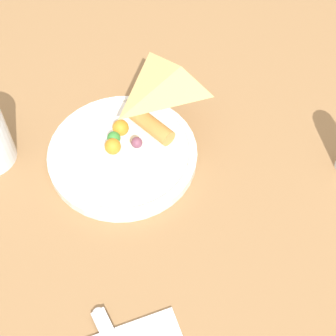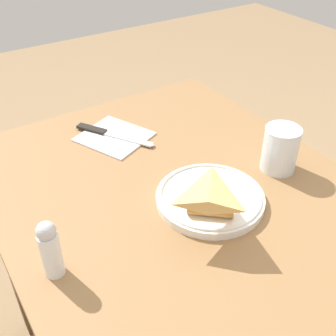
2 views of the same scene
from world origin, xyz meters
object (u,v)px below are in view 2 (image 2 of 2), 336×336
object	(u,v)px
milk_glass	(280,151)
butter_knife	(110,134)
napkin_folded	(114,137)
salt_shaker	(50,249)
dining_table	(196,252)
plate_pizza	(210,197)

from	to	relation	value
milk_glass	butter_knife	xyz separation A→B (m)	(-0.31, -0.25, -0.04)
napkin_folded	salt_shaker	size ratio (longest dim) A/B	1.81
milk_glass	salt_shaker	bearing A→B (deg)	-88.44
dining_table	napkin_folded	xyz separation A→B (m)	(-0.33, -0.02, 0.12)
dining_table	plate_pizza	size ratio (longest dim) A/B	4.71
plate_pizza	salt_shaker	xyz separation A→B (m)	(0.00, -0.32, 0.04)
milk_glass	napkin_folded	xyz separation A→B (m)	(-0.31, -0.24, -0.04)
napkin_folded	butter_knife	distance (m)	0.01
dining_table	butter_knife	world-z (taller)	butter_knife
dining_table	milk_glass	world-z (taller)	milk_glass
plate_pizza	butter_knife	distance (m)	0.33
plate_pizza	butter_knife	world-z (taller)	plate_pizza
napkin_folded	plate_pizza	bearing A→B (deg)	8.66
dining_table	napkin_folded	distance (m)	0.35
napkin_folded	milk_glass	bearing A→B (deg)	38.21
dining_table	napkin_folded	world-z (taller)	napkin_folded
butter_knife	napkin_folded	bearing A→B (deg)	0.00
plate_pizza	napkin_folded	bearing A→B (deg)	-171.34
dining_table	milk_glass	size ratio (longest dim) A/B	10.03
butter_knife	dining_table	bearing A→B (deg)	-28.24
dining_table	salt_shaker	distance (m)	0.33
milk_glass	plate_pizza	bearing A→B (deg)	-86.57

